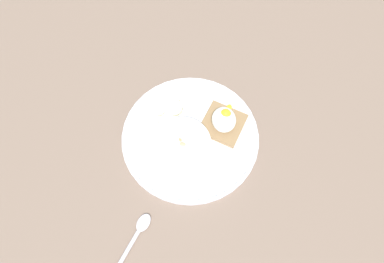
{
  "coord_description": "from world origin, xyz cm",
  "views": [
    {
      "loc": [
        -26.15,
        0.37,
        61.72
      ],
      "look_at": [
        0.0,
        0.0,
        5.0
      ],
      "focal_mm": 28.0,
      "sensor_mm": 36.0,
      "label": 1
    }
  ],
  "objects_px": {
    "banana_slice_right": "(160,123)",
    "spoon": "(139,234)",
    "toast_slice": "(225,124)",
    "banana_slice_back": "(174,99)",
    "banana_slice_front": "(161,110)",
    "oatmeal_bowl": "(184,148)",
    "poached_egg": "(226,119)",
    "banana_slice_left": "(177,109)"
  },
  "relations": [
    {
      "from": "banana_slice_left",
      "to": "spoon",
      "type": "relative_size",
      "value": 0.45
    },
    {
      "from": "banana_slice_left",
      "to": "banana_slice_back",
      "type": "xyz_separation_m",
      "value": [
        0.03,
        0.01,
        -0.0
      ]
    },
    {
      "from": "banana_slice_back",
      "to": "banana_slice_right",
      "type": "bearing_deg",
      "value": 153.26
    },
    {
      "from": "banana_slice_back",
      "to": "banana_slice_left",
      "type": "bearing_deg",
      "value": -167.76
    },
    {
      "from": "banana_slice_front",
      "to": "banana_slice_right",
      "type": "height_order",
      "value": "banana_slice_front"
    },
    {
      "from": "toast_slice",
      "to": "spoon",
      "type": "relative_size",
      "value": 1.07
    },
    {
      "from": "banana_slice_left",
      "to": "banana_slice_back",
      "type": "relative_size",
      "value": 1.08
    },
    {
      "from": "oatmeal_bowl",
      "to": "toast_slice",
      "type": "distance_m",
      "value": 0.11
    },
    {
      "from": "poached_egg",
      "to": "banana_slice_back",
      "type": "bearing_deg",
      "value": 60.1
    },
    {
      "from": "poached_egg",
      "to": "banana_slice_right",
      "type": "distance_m",
      "value": 0.14
    },
    {
      "from": "poached_egg",
      "to": "banana_slice_front",
      "type": "relative_size",
      "value": 2.17
    },
    {
      "from": "toast_slice",
      "to": "banana_slice_front",
      "type": "xyz_separation_m",
      "value": [
        0.04,
        0.14,
        -0.0
      ]
    },
    {
      "from": "toast_slice",
      "to": "banana_slice_right",
      "type": "bearing_deg",
      "value": 88.12
    },
    {
      "from": "banana_slice_right",
      "to": "spoon",
      "type": "xyz_separation_m",
      "value": [
        -0.23,
        0.03,
        -0.01
      ]
    },
    {
      "from": "oatmeal_bowl",
      "to": "banana_slice_right",
      "type": "distance_m",
      "value": 0.09
    },
    {
      "from": "oatmeal_bowl",
      "to": "banana_slice_front",
      "type": "distance_m",
      "value": 0.11
    },
    {
      "from": "banana_slice_left",
      "to": "banana_slice_back",
      "type": "distance_m",
      "value": 0.03
    },
    {
      "from": "toast_slice",
      "to": "banana_slice_back",
      "type": "relative_size",
      "value": 2.57
    },
    {
      "from": "toast_slice",
      "to": "banana_slice_back",
      "type": "height_order",
      "value": "same"
    },
    {
      "from": "banana_slice_back",
      "to": "banana_slice_front",
      "type": "bearing_deg",
      "value": 133.63
    },
    {
      "from": "banana_slice_front",
      "to": "banana_slice_left",
      "type": "xyz_separation_m",
      "value": [
        0.0,
        -0.04,
        0.0
      ]
    },
    {
      "from": "banana_slice_front",
      "to": "banana_slice_right",
      "type": "xyz_separation_m",
      "value": [
        -0.03,
        0.0,
        -0.0
      ]
    },
    {
      "from": "banana_slice_back",
      "to": "banana_slice_right",
      "type": "height_order",
      "value": "same"
    },
    {
      "from": "banana_slice_right",
      "to": "banana_slice_back",
      "type": "bearing_deg",
      "value": -26.74
    },
    {
      "from": "banana_slice_right",
      "to": "spoon",
      "type": "distance_m",
      "value": 0.23
    },
    {
      "from": "spoon",
      "to": "banana_slice_left",
      "type": "bearing_deg",
      "value": -15.07
    },
    {
      "from": "toast_slice",
      "to": "spoon",
      "type": "bearing_deg",
      "value": 142.02
    },
    {
      "from": "banana_slice_back",
      "to": "spoon",
      "type": "distance_m",
      "value": 0.3
    },
    {
      "from": "poached_egg",
      "to": "banana_slice_front",
      "type": "height_order",
      "value": "poached_egg"
    },
    {
      "from": "poached_egg",
      "to": "spoon",
      "type": "bearing_deg",
      "value": 142.09
    },
    {
      "from": "banana_slice_right",
      "to": "toast_slice",
      "type": "bearing_deg",
      "value": -91.88
    },
    {
      "from": "oatmeal_bowl",
      "to": "banana_slice_back",
      "type": "height_order",
      "value": "oatmeal_bowl"
    },
    {
      "from": "oatmeal_bowl",
      "to": "banana_slice_left",
      "type": "xyz_separation_m",
      "value": [
        0.1,
        0.02,
        -0.02
      ]
    },
    {
      "from": "oatmeal_bowl",
      "to": "banana_slice_back",
      "type": "bearing_deg",
      "value": 9.66
    },
    {
      "from": "banana_slice_right",
      "to": "oatmeal_bowl",
      "type": "bearing_deg",
      "value": -142.62
    },
    {
      "from": "oatmeal_bowl",
      "to": "banana_slice_front",
      "type": "xyz_separation_m",
      "value": [
        0.1,
        0.05,
        -0.02
      ]
    },
    {
      "from": "oatmeal_bowl",
      "to": "spoon",
      "type": "height_order",
      "value": "oatmeal_bowl"
    },
    {
      "from": "banana_slice_left",
      "to": "banana_slice_right",
      "type": "bearing_deg",
      "value": 133.51
    },
    {
      "from": "banana_slice_right",
      "to": "spoon",
      "type": "height_order",
      "value": "banana_slice_right"
    },
    {
      "from": "oatmeal_bowl",
      "to": "toast_slice",
      "type": "bearing_deg",
      "value": -54.14
    },
    {
      "from": "banana_slice_front",
      "to": "banana_slice_right",
      "type": "relative_size",
      "value": 0.85
    },
    {
      "from": "toast_slice",
      "to": "banana_slice_right",
      "type": "height_order",
      "value": "toast_slice"
    }
  ]
}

